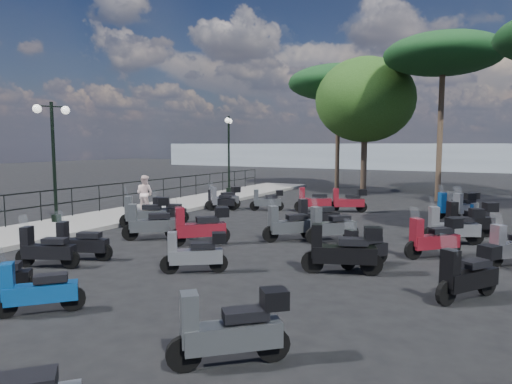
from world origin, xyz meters
The scene contains 35 objects.
ground centered at (0.00, 0.00, 0.00)m, with size 120.00×120.00×0.00m, color black.
sidewalk centered at (-6.50, 3.00, 0.07)m, with size 3.00×30.00×0.15m, color slate.
railing centered at (-7.80, 2.80, 0.90)m, with size 0.04×26.04×1.10m.
lamp_post_1 centered at (-7.28, -0.39, 2.58)m, with size 0.63×1.20×4.26m.
lamp_post_2 centered at (-7.05, 11.19, 2.65)m, with size 0.71×1.21×4.38m.
pedestrian_far centered at (-6.07, 2.92, 0.91)m, with size 0.74×0.57×1.51m, color silver.
scooter_2 centered at (-4.08, 0.74, 0.54)m, with size 1.59×1.11×1.42m.
scooter_3 centered at (-4.13, 2.01, 0.42)m, with size 1.45×0.75×1.21m.
scooter_4 centered at (-4.12, 5.64, 0.41)m, with size 1.44×0.66×1.18m.
scooter_5 centered at (-4.09, 5.90, 0.50)m, with size 1.05×1.48×1.33m.
scooter_6 centered at (-0.17, -6.43, 0.42)m, with size 1.09×1.16×1.20m.
scooter_7 centered at (-2.65, -4.35, 0.43)m, with size 1.49×0.79×1.25m.
scooter_8 centered at (-2.59, -0.75, 0.49)m, with size 1.47×1.20×1.42m.
scooter_9 centered at (-0.82, -0.62, 0.54)m, with size 1.42×1.39×1.44m.
scooter_10 centered at (1.36, 3.10, 0.48)m, with size 1.36×1.27×1.39m.
scooter_11 centered at (-2.20, 6.46, 0.45)m, with size 1.37×0.91×1.21m.
scooter_13 centered at (0.74, -3.06, 0.46)m, with size 1.33×1.02×1.23m.
scooter_14 centered at (3.74, -1.58, 0.55)m, with size 1.75×0.90×1.45m.
scooter_15 centered at (2.42, 1.50, 0.48)m, with size 1.27×1.35×1.39m.
scooter_16 centered at (-0.24, 6.98, 0.48)m, with size 1.59×0.96×1.38m.
scooter_17 centered at (1.09, 7.67, 0.50)m, with size 1.55×0.92×1.33m.
scooter_19 centered at (3.73, -6.43, 0.50)m, with size 1.34×1.24×1.32m.
scooter_20 centered at (3.99, -0.72, 0.42)m, with size 0.86×1.36×1.20m.
scooter_21 centered at (5.36, 1.02, 0.50)m, with size 1.30×1.31×1.34m.
scooter_22 centered at (6.02, 4.32, 0.55)m, with size 1.62×1.13×1.45m.
scooter_23 centered at (5.30, 8.00, 0.50)m, with size 1.47×1.07×1.33m.
scooter_25 centered at (6.34, -2.14, 0.49)m, with size 1.05×1.45×1.31m.
scooter_28 centered at (5.66, 2.93, 0.53)m, with size 1.67×0.94×1.41m.
scooter_29 centered at (5.67, 8.20, 0.50)m, with size 0.95×1.53×1.32m.
scooter_30 centered at (1.20, 1.11, 0.48)m, with size 1.27×1.35×1.39m.
scooter_31 centered at (-2.48, -3.48, 0.43)m, with size 1.49×0.79×1.25m.
broadleaf_tree centered at (-0.47, 16.03, 5.54)m, with size 5.92×5.92×8.07m.
pine_0 centered at (4.03, 13.64, 7.36)m, with size 5.86×5.86×8.42m.
pine_2 centered at (-2.84, 18.22, 6.94)m, with size 6.67×6.67×8.12m.
distant_hills centered at (0.00, 45.00, 1.50)m, with size 70.00×8.00×3.00m, color gray.
Camera 1 is at (6.73, -11.36, 2.93)m, focal length 32.00 mm.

